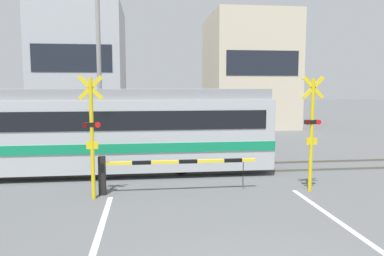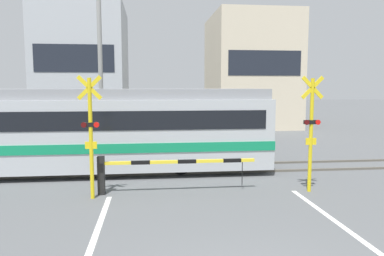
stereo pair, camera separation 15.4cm
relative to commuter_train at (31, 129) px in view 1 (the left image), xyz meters
name	(u,v)px [view 1 (the left image)]	position (x,y,z in m)	size (l,w,h in m)	color
rail_track_near	(194,173)	(5.74, -0.72, -1.59)	(50.00, 0.10, 0.08)	#5B564C
rail_track_far	(189,165)	(5.74, 0.72, -1.59)	(50.00, 0.10, 0.08)	#5B564C
commuter_train	(31,129)	(0.00, 0.00, 0.00)	(17.01, 2.82, 3.04)	#B7BCC1
crossing_barrier_near	(147,168)	(4.07, -2.93, -0.88)	(4.65, 0.20, 1.12)	black
crossing_barrier_far	(221,139)	(7.41, 2.64, -0.88)	(4.65, 0.20, 1.12)	black
crossing_signal_left	(92,132)	(2.57, -3.31, 0.27)	(0.68, 0.15, 3.44)	yellow
crossing_signal_right	(312,128)	(8.92, -3.31, 0.27)	(0.68, 0.15, 3.44)	yellow
pedestrian	(204,128)	(7.03, 5.21, -0.65)	(0.38, 0.22, 1.71)	#23232D
building_left_of_street	(82,68)	(-0.64, 15.43, 2.87)	(6.11, 7.81, 9.00)	#B2B7BC
building_right_of_street	(247,72)	(12.12, 15.43, 2.67)	(6.12, 7.81, 8.60)	beige
utility_pole_streetside	(99,65)	(1.82, 5.14, 2.54)	(0.22, 0.22, 8.35)	gray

